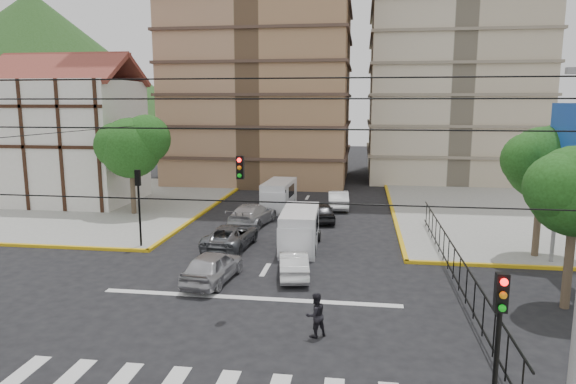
% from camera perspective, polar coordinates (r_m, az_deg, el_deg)
% --- Properties ---
extents(ground, '(160.00, 160.00, 0.00)m').
position_cam_1_polar(ground, '(21.44, -5.07, -12.82)').
color(ground, black).
rests_on(ground, ground).
extents(sidewalk_nw, '(26.00, 26.00, 0.15)m').
position_cam_1_polar(sidewalk_nw, '(47.05, -23.55, -0.95)').
color(sidewalk_nw, gray).
rests_on(sidewalk_nw, ground).
extents(sidewalk_ne, '(26.00, 26.00, 0.15)m').
position_cam_1_polar(sidewalk_ne, '(42.92, 29.01, -2.35)').
color(sidewalk_ne, gray).
rests_on(sidewalk_ne, ground).
extents(stop_line, '(13.00, 0.40, 0.01)m').
position_cam_1_polar(stop_line, '(22.52, -4.36, -11.65)').
color(stop_line, silver).
rests_on(stop_line, ground).
extents(tudor_building, '(10.80, 8.05, 12.23)m').
position_cam_1_polar(tudor_building, '(45.90, -22.93, 5.37)').
color(tudor_building, silver).
rests_on(tudor_building, ground).
extents(distant_hill, '(70.00, 70.00, 28.00)m').
position_cam_1_polar(distant_hill, '(107.48, -26.14, 11.99)').
color(distant_hill, '#224617').
rests_on(distant_hill, ground).
extents(park_fence, '(0.10, 22.50, 1.66)m').
position_cam_1_polar(park_fence, '(25.51, 17.82, -9.50)').
color(park_fence, black).
rests_on(park_fence, ground).
extents(tree_park_c, '(4.65, 3.80, 7.25)m').
position_cam_1_polar(tree_park_c, '(29.93, 26.60, 3.24)').
color(tree_park_c, '#473828').
rests_on(tree_park_c, ground).
extents(tree_tudor, '(5.39, 4.40, 7.43)m').
position_cam_1_polar(tree_tudor, '(39.05, -16.96, 5.00)').
color(tree_tudor, '#473828').
rests_on(tree_tudor, ground).
extents(traffic_light_se, '(0.28, 0.22, 4.40)m').
position_cam_1_polar(traffic_light_se, '(12.94, 22.32, -14.40)').
color(traffic_light_se, black).
rests_on(traffic_light_se, ground).
extents(traffic_light_nw, '(0.28, 0.22, 4.40)m').
position_cam_1_polar(traffic_light_nw, '(30.20, -16.27, -0.32)').
color(traffic_light_nw, black).
rests_on(traffic_light_nw, ground).
extents(traffic_light_hanging, '(18.00, 9.12, 0.92)m').
position_cam_1_polar(traffic_light_hanging, '(17.97, -6.84, 2.26)').
color(traffic_light_hanging, black).
rests_on(traffic_light_hanging, ground).
extents(van_right_lane, '(2.16, 5.08, 2.26)m').
position_cam_1_polar(van_right_lane, '(29.16, 1.26, -4.33)').
color(van_right_lane, silver).
rests_on(van_right_lane, ground).
extents(van_left_lane, '(2.20, 5.05, 2.23)m').
position_cam_1_polar(van_left_lane, '(39.86, -1.06, -0.47)').
color(van_left_lane, silver).
rests_on(van_left_lane, ground).
extents(car_silver_front_left, '(2.24, 4.53, 1.49)m').
position_cam_1_polar(car_silver_front_left, '(24.38, -8.38, -8.18)').
color(car_silver_front_left, '#B1B0B5').
rests_on(car_silver_front_left, ground).
extents(car_white_front_right, '(1.98, 4.02, 1.27)m').
position_cam_1_polar(car_white_front_right, '(24.87, 0.60, -7.98)').
color(car_white_front_right, silver).
rests_on(car_white_front_right, ground).
extents(car_grey_mid_left, '(2.61, 5.04, 1.36)m').
position_cam_1_polar(car_grey_mid_left, '(29.86, -6.36, -4.88)').
color(car_grey_mid_left, slate).
rests_on(car_grey_mid_left, ground).
extents(car_silver_rear_left, '(2.88, 5.43, 1.50)m').
position_cam_1_polar(car_silver_rear_left, '(35.05, -3.98, -2.50)').
color(car_silver_rear_left, '#B2B2B7').
rests_on(car_silver_rear_left, ground).
extents(car_darkgrey_mid_right, '(2.26, 4.20, 1.36)m').
position_cam_1_polar(car_darkgrey_mid_right, '(36.13, 3.83, -2.24)').
color(car_darkgrey_mid_right, black).
rests_on(car_darkgrey_mid_right, ground).
extents(car_white_rear_right, '(1.90, 4.50, 1.44)m').
position_cam_1_polar(car_white_rear_right, '(40.65, 5.58, -0.83)').
color(car_white_rear_right, white).
rests_on(car_white_rear_right, ground).
extents(pedestrian_crosswalk, '(1.00, 0.96, 1.62)m').
position_cam_1_polar(pedestrian_crosswalk, '(18.81, 3.07, -13.48)').
color(pedestrian_crosswalk, black).
rests_on(pedestrian_crosswalk, ground).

